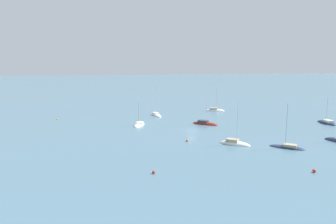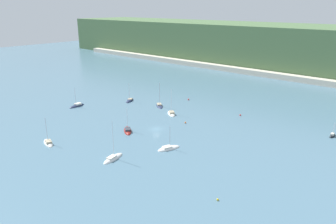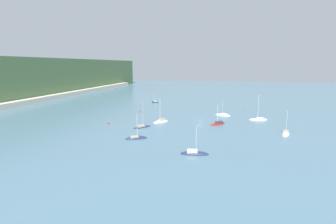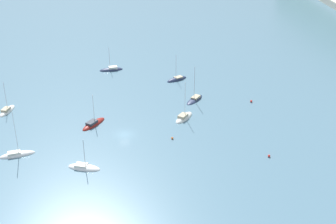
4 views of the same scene
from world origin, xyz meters
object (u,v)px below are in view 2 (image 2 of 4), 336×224
at_px(sailboat_8, 77,106).
at_px(mooring_buoy_1, 185,122).
at_px(mooring_buoy_0, 218,200).
at_px(sailboat_4, 159,106).
at_px(sailboat_0, 169,149).
at_px(sailboat_3, 171,114).
at_px(sailboat_6, 48,143).
at_px(mooring_buoy_2, 240,115).
at_px(sailboat_7, 332,136).
at_px(sailboat_5, 130,101).
at_px(mooring_buoy_3, 188,99).
at_px(sailboat_1, 113,159).
at_px(sailboat_2, 128,131).

xyz_separation_m(sailboat_8, mooring_buoy_1, (51.47, 15.67, 0.19)).
bearing_deg(mooring_buoy_0, sailboat_4, 143.51).
distance_m(sailboat_0, sailboat_3, 35.48).
xyz_separation_m(sailboat_6, mooring_buoy_2, (33.11, 68.88, 0.21)).
relative_size(sailboat_7, mooring_buoy_1, 10.03).
bearing_deg(sailboat_0, sailboat_7, -19.12).
height_order(sailboat_5, mooring_buoy_3, sailboat_5).
height_order(sailboat_1, sailboat_7, sailboat_1).
bearing_deg(sailboat_7, sailboat_0, 142.11).
xyz_separation_m(sailboat_4, mooring_buoy_1, (23.31, -9.84, 0.17)).
height_order(sailboat_0, mooring_buoy_3, sailboat_0).
bearing_deg(mooring_buoy_3, sailboat_2, -79.06).
relative_size(sailboat_6, sailboat_7, 1.66).
distance_m(sailboat_1, mooring_buoy_2, 62.23).
bearing_deg(sailboat_1, sailboat_4, 16.20).
height_order(sailboat_3, sailboat_8, sailboat_3).
xyz_separation_m(sailboat_2, sailboat_8, (-40.94, 5.15, -0.00)).
distance_m(sailboat_0, sailboat_6, 40.65).
height_order(sailboat_3, sailboat_6, sailboat_3).
distance_m(sailboat_1, sailboat_3, 46.44).
bearing_deg(sailboat_0, mooring_buoy_2, 18.40).
relative_size(mooring_buoy_2, mooring_buoy_3, 0.91).
height_order(sailboat_5, mooring_buoy_2, sailboat_5).
bearing_deg(sailboat_3, sailboat_5, 33.83).
bearing_deg(mooring_buoy_2, sailboat_0, -90.23).
bearing_deg(mooring_buoy_0, sailboat_6, -171.03).
distance_m(sailboat_6, mooring_buoy_0, 61.99).
xyz_separation_m(mooring_buoy_1, mooring_buoy_2, (11.41, 22.57, 0.02)).
bearing_deg(sailboat_5, mooring_buoy_0, 32.44).
bearing_deg(mooring_buoy_2, mooring_buoy_1, -116.82).
bearing_deg(mooring_buoy_0, sailboat_7, 82.63).
bearing_deg(sailboat_2, mooring_buoy_1, -79.09).
relative_size(sailboat_0, sailboat_3, 0.72).
xyz_separation_m(sailboat_1, sailboat_3, (-15.12, 43.90, 0.02)).
distance_m(mooring_buoy_0, mooring_buoy_2, 65.56).
bearing_deg(sailboat_2, mooring_buoy_0, -159.80).
xyz_separation_m(sailboat_0, mooring_buoy_2, (0.18, 45.04, 0.25)).
bearing_deg(mooring_buoy_3, sailboat_6, -91.55).
height_order(sailboat_4, mooring_buoy_2, sailboat_4).
bearing_deg(mooring_buoy_0, sailboat_2, 162.46).
xyz_separation_m(sailboat_5, mooring_buoy_0, (79.49, -43.09, 0.19)).
distance_m(sailboat_0, mooring_buoy_1, 25.12).
relative_size(sailboat_6, mooring_buoy_2, 15.75).
height_order(sailboat_2, sailboat_5, sailboat_5).
height_order(sailboat_2, sailboat_7, sailboat_2).
height_order(sailboat_3, sailboat_5, sailboat_3).
relative_size(mooring_buoy_0, mooring_buoy_2, 0.80).
bearing_deg(sailboat_7, sailboat_8, 111.85).
bearing_deg(mooring_buoy_1, sailboat_8, -163.07).
distance_m(sailboat_0, sailboat_8, 63.06).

